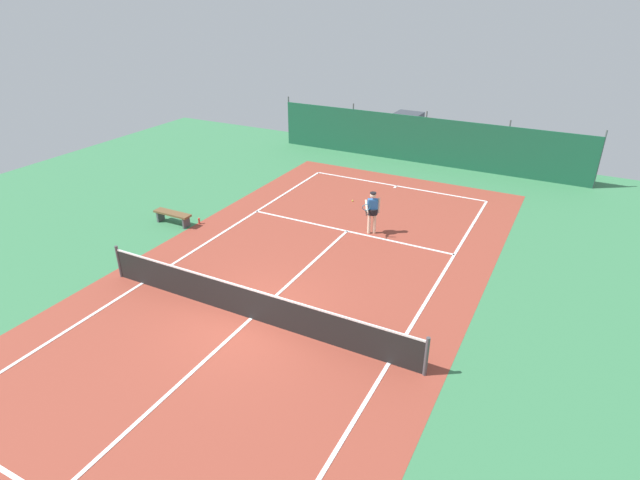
# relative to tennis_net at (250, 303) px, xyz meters

# --- Properties ---
(ground_plane) EXTENTS (36.00, 36.00, 0.00)m
(ground_plane) POSITION_rel_tennis_net_xyz_m (0.00, 0.00, -0.51)
(ground_plane) COLOR #387A4C
(court_surface) EXTENTS (11.02, 26.60, 0.01)m
(court_surface) POSITION_rel_tennis_net_xyz_m (0.00, 0.00, -0.51)
(court_surface) COLOR brown
(court_surface) RESTS_ON ground
(tennis_net) EXTENTS (10.12, 0.10, 1.10)m
(tennis_net) POSITION_rel_tennis_net_xyz_m (0.00, 0.00, 0.00)
(tennis_net) COLOR black
(tennis_net) RESTS_ON ground
(back_fence) EXTENTS (16.30, 0.98, 2.70)m
(back_fence) POSITION_rel_tennis_net_xyz_m (-0.00, 16.28, 0.16)
(back_fence) COLOR #195138
(back_fence) RESTS_ON ground
(tennis_player) EXTENTS (0.56, 0.83, 1.64)m
(tennis_player) POSITION_rel_tennis_net_xyz_m (0.88, 6.67, 0.45)
(tennis_player) COLOR beige
(tennis_player) RESTS_ON ground
(tennis_ball_near_player) EXTENTS (0.07, 0.07, 0.07)m
(tennis_ball_near_player) POSITION_rel_tennis_net_xyz_m (-1.04, 9.23, -0.48)
(tennis_ball_near_player) COLOR #CCDB33
(tennis_ball_near_player) RESTS_ON ground
(parked_car) EXTENTS (2.12, 4.25, 1.68)m
(parked_car) POSITION_rel_tennis_net_xyz_m (-2.11, 19.18, 0.33)
(parked_car) COLOR maroon
(parked_car) RESTS_ON ground
(courtside_bench) EXTENTS (1.60, 0.40, 0.49)m
(courtside_bench) POSITION_rel_tennis_net_xyz_m (-6.31, 3.88, -0.14)
(courtside_bench) COLOR brown
(courtside_bench) RESTS_ON ground
(water_bottle) EXTENTS (0.08, 0.08, 0.24)m
(water_bottle) POSITION_rel_tennis_net_xyz_m (-5.43, 4.35, -0.39)
(water_bottle) COLOR #D84C38
(water_bottle) RESTS_ON ground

